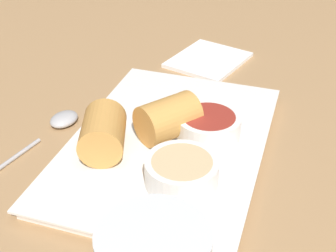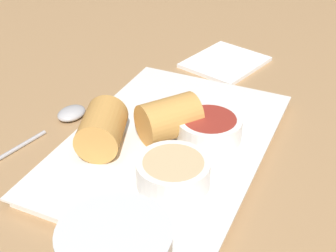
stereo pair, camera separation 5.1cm
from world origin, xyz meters
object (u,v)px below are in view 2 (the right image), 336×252
Objects in this scene: serving_plate at (168,145)px; dipping_bowl_near at (209,128)px; napkin at (225,62)px; dipping_bowl_far at (173,172)px; spoon at (65,117)px.

serving_plate is 4.25× the size of dipping_bowl_near.
serving_plate reaches higher than napkin.
dipping_bowl_far reaches higher than spoon.
dipping_bowl_far is 33.09cm from napkin.
serving_plate is 2.25× the size of napkin.
dipping_bowl_far is at bearing -3.22° from dipping_bowl_near.
dipping_bowl_near is 24.16cm from napkin.
dipping_bowl_near is 0.53× the size of napkin.
dipping_bowl_far reaches higher than napkin.
serving_plate is 25.54cm from napkin.
serving_plate is 5.39cm from dipping_bowl_near.
dipping_bowl_near and dipping_bowl_far have the same top height.
dipping_bowl_far is (9.25, -0.52, 0.00)cm from dipping_bowl_near.
napkin is at bearing -166.27° from dipping_bowl_near.
napkin is at bearing -170.97° from dipping_bowl_far.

